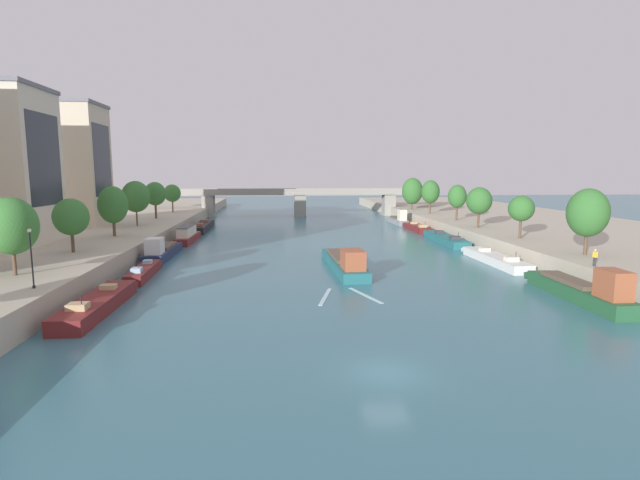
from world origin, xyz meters
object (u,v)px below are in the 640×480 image
tree_right_end_of_row (457,196)px  lamppost_left_bank (31,256)px  moored_boat_left_end (202,227)px  tree_right_third (521,209)px  moored_boat_right_near (445,239)px  tree_right_far (412,191)px  moored_boat_left_upstream (188,235)px  moored_boat_right_far (495,259)px  tree_left_second (172,193)px  person_on_quay (595,256)px  moored_boat_left_downstream (144,271)px  tree_right_past_mid (588,213)px  moored_boat_left_lone (162,251)px  barge_midriver (345,262)px  tree_left_midway (113,205)px  moored_boat_left_second (98,304)px  moored_boat_right_lone (417,228)px  tree_right_nearest (479,201)px  tree_right_distant (430,192)px  moored_boat_right_end (398,220)px  moored_boat_right_second (582,289)px  tree_left_third (71,217)px  tree_left_nearest (136,197)px  bridge_far (300,198)px  tree_left_end_of_row (11,226)px  tree_left_far (155,194)px

tree_right_end_of_row → lamppost_left_bank: size_ratio=1.42×
moored_boat_left_end → tree_right_third: bearing=-35.6°
moored_boat_right_near → tree_right_far: tree_right_far is taller
moored_boat_left_upstream → moored_boat_right_far: (40.11, -21.51, -0.56)m
tree_left_second → person_on_quay: tree_left_second is taller
lamppost_left_bank → tree_right_end_of_row: bearing=43.4°
moored_boat_left_downstream → tree_right_past_mid: (46.19, -3.92, 6.17)m
moored_boat_left_lone → tree_right_end_of_row: (47.15, 22.20, 5.66)m
barge_midriver → tree_left_midway: 33.47m
moored_boat_right_far → tree_left_midway: size_ratio=2.20×
moored_boat_left_second → moored_boat_right_lone: (40.54, 50.44, -0.09)m
person_on_quay → tree_right_nearest: bearing=85.8°
tree_right_distant → tree_right_third: bearing=-90.4°
moored_boat_left_lone → person_on_quay: 48.90m
tree_left_midway → moored_boat_right_far: bearing=-14.2°
moored_boat_right_end → tree_right_end_of_row: size_ratio=1.66×
moored_boat_right_second → barge_midriver: bearing=140.1°
moored_boat_left_lone → tree_right_nearest: size_ratio=2.04×
moored_boat_left_lone → tree_right_distant: bearing=37.9°
moored_boat_left_downstream → tree_right_end_of_row: size_ratio=1.65×
moored_boat_right_second → tree_left_second: (-48.12, 69.71, 5.36)m
moored_boat_left_lone → moored_boat_left_end: size_ratio=0.80×
tree_left_third → lamppost_left_bank: (3.82, -16.99, -1.37)m
moored_boat_left_downstream → moored_boat_left_lone: size_ratio=0.82×
moored_boat_right_second → tree_right_distant: size_ratio=2.04×
tree_right_distant → moored_boat_right_end: bearing=166.7°
tree_left_nearest → tree_left_second: size_ratio=1.21×
tree_right_nearest → person_on_quay: tree_right_nearest is taller
moored_boat_right_near → bridge_far: size_ratio=0.23×
moored_boat_left_upstream → lamppost_left_bank: size_ratio=2.68×
bridge_far → person_on_quay: size_ratio=42.36×
barge_midriver → moored_boat_right_far: bearing=7.2°
moored_boat_left_upstream → person_on_quay: size_ratio=7.42×
moored_boat_left_end → tree_right_nearest: tree_right_nearest is taller
tree_right_past_mid → lamppost_left_bank: (-50.44, -10.34, -1.98)m
tree_left_end_of_row → tree_left_far: (-0.41, 51.08, 0.42)m
moored_boat_right_lone → moored_boat_left_downstream: bearing=-137.1°
tree_right_far → lamppost_left_bank: bearing=-123.9°
tree_left_end_of_row → tree_left_nearest: tree_left_nearest is taller
moored_boat_right_lone → tree_right_distant: bearing=61.3°
tree_left_second → tree_left_far: bearing=-90.6°
moored_boat_right_lone → lamppost_left_bank: bearing=-130.7°
moored_boat_left_downstream → tree_left_end_of_row: tree_left_end_of_row is taller
tree_right_distant → tree_right_far: 11.66m
moored_boat_right_near → moored_boat_left_end: bearing=153.4°
bridge_far → tree_left_midway: bearing=-117.7°
tree_right_distant → bridge_far: bearing=140.5°
tree_left_midway → tree_left_nearest: 12.93m
tree_left_third → tree_right_third: size_ratio=1.04×
moored_boat_right_second → bridge_far: bridge_far is taller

